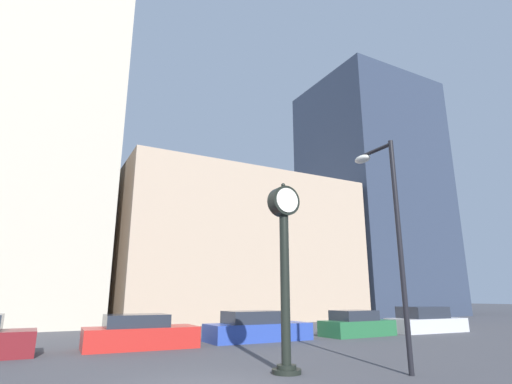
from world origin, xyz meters
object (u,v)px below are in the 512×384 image
street_clock (284,257)px  car_blue (257,328)px  car_red (140,334)px  street_lamp_right (387,215)px  car_green (357,325)px  car_silver (426,321)px

street_clock → car_blue: street_clock is taller
car_red → car_blue: car_blue is taller
street_clock → street_lamp_right: (2.68, -1.37, 1.22)m
street_clock → street_lamp_right: size_ratio=0.81×
car_green → car_red: bearing=176.3°
car_red → street_clock: bearing=-70.0°
car_red → street_lamp_right: street_lamp_right is taller
car_green → car_silver: 5.05m
car_blue → street_clock: bearing=-112.8°
street_clock → car_green: street_clock is taller
street_lamp_right → car_silver: bearing=36.6°
street_clock → car_silver: street_clock is taller
car_blue → street_lamp_right: bearing=-92.5°
street_clock → car_silver: 15.41m
street_lamp_right → street_clock: bearing=153.0°
car_red → car_green: bearing=0.9°
car_silver → street_lamp_right: street_lamp_right is taller
street_clock → car_red: size_ratio=1.19×
car_silver → street_lamp_right: size_ratio=0.71×
street_clock → car_silver: bearing=26.4°
car_red → car_green: size_ratio=1.11×
car_blue → car_red: bearing=-178.0°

